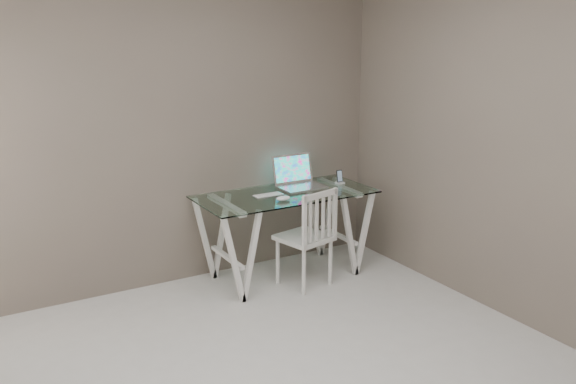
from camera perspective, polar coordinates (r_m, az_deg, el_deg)
name	(u,v)px	position (r m, az deg, el deg)	size (l,w,h in m)	color
room	(295,115)	(3.14, 0.59, 6.85)	(4.50, 4.52, 2.71)	#B9B6B1
desk	(285,234)	(5.50, -0.24, -3.78)	(1.50, 0.70, 0.75)	silver
chair	(310,234)	(5.27, 1.98, -3.72)	(0.46, 0.46, 0.84)	silver
laptop	(298,179)	(5.60, 0.87, 1.13)	(0.39, 0.33, 0.27)	silver
keyboard	(268,195)	(5.33, -1.80, -0.29)	(0.26, 0.11, 0.01)	silver
mouse	(283,198)	(5.18, -0.41, -0.56)	(0.12, 0.07, 0.04)	white
phone_dock	(340,180)	(5.73, 4.62, 1.08)	(0.07, 0.07, 0.12)	white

